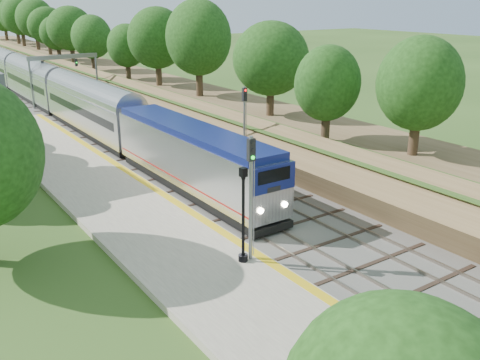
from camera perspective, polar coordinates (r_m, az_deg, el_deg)
ground at (r=23.79m, az=19.53°, el=-14.64°), size 320.00×320.00×0.00m
trackbed at (r=74.53m, az=-19.40°, el=8.08°), size 9.50×170.00×0.28m
platform at (r=31.95m, az=-10.17°, el=-4.49°), size 6.40×68.00×0.38m
yellow_stripe at (r=33.02m, az=-5.69°, el=-3.12°), size 0.55×68.00×0.01m
embankment at (r=76.78m, az=-13.49°, el=10.35°), size 10.64×170.00×11.70m
signal_gantry at (r=69.20m, az=-18.30°, el=11.43°), size 8.40×0.38×6.20m
trees_behind_platform at (r=33.19m, az=-23.44°, el=3.04°), size 7.82×53.32×7.21m
train at (r=72.61m, az=-20.87°, el=9.41°), size 2.97×98.88×4.37m
lamppost_far at (r=25.78m, az=0.35°, el=-4.35°), size 0.48×0.48×4.83m
signal_platform at (r=25.40m, az=1.17°, el=-0.60°), size 0.37×0.29×6.28m
signal_farside at (r=41.27m, az=0.48°, el=6.62°), size 0.34×0.27×6.24m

